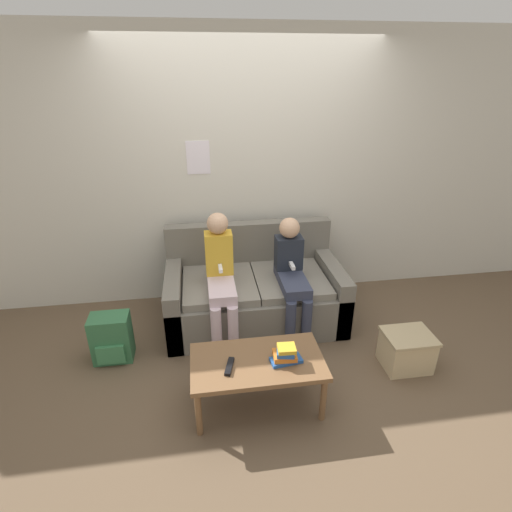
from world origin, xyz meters
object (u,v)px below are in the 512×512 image
at_px(tv_remote, 229,366).
at_px(backpack, 112,338).
at_px(couch, 254,292).
at_px(coffee_table, 257,365).
at_px(person_right, 292,272).
at_px(person_left, 220,272).
at_px(storage_box, 406,350).

height_order(tv_remote, backpack, tv_remote).
relative_size(couch, coffee_table, 1.75).
relative_size(person_right, backpack, 2.53).
distance_m(couch, person_left, 0.52).
bearing_deg(storage_box, tv_remote, -169.70).
xyz_separation_m(coffee_table, storage_box, (1.26, 0.22, -0.19)).
height_order(couch, person_right, person_right).
relative_size(person_left, tv_remote, 6.45).
distance_m(couch, storage_box, 1.44).
distance_m(coffee_table, backpack, 1.31).
distance_m(couch, person_right, 0.49).
height_order(person_right, storage_box, person_right).
bearing_deg(couch, person_right, -35.12).
xyz_separation_m(couch, tv_remote, (-0.33, -1.15, 0.12)).
relative_size(coffee_table, storage_box, 2.41).
relative_size(person_right, storage_box, 2.72).
bearing_deg(storage_box, person_right, 140.60).
height_order(coffee_table, backpack, backpack).
bearing_deg(person_left, tv_remote, -90.79).
height_order(tv_remote, storage_box, tv_remote).
bearing_deg(tv_remote, person_right, 70.94).
xyz_separation_m(person_right, tv_remote, (-0.64, -0.94, -0.19)).
xyz_separation_m(couch, person_left, (-0.32, -0.21, 0.35)).
bearing_deg(couch, tv_remote, -106.17).
height_order(couch, coffee_table, couch).
height_order(coffee_table, tv_remote, tv_remote).
xyz_separation_m(couch, person_right, (0.31, -0.22, 0.31)).
distance_m(coffee_table, person_right, 1.02).
relative_size(person_right, tv_remote, 5.99).
height_order(coffee_table, person_right, person_right).
height_order(person_left, person_right, person_left).
bearing_deg(couch, coffee_table, -96.98).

